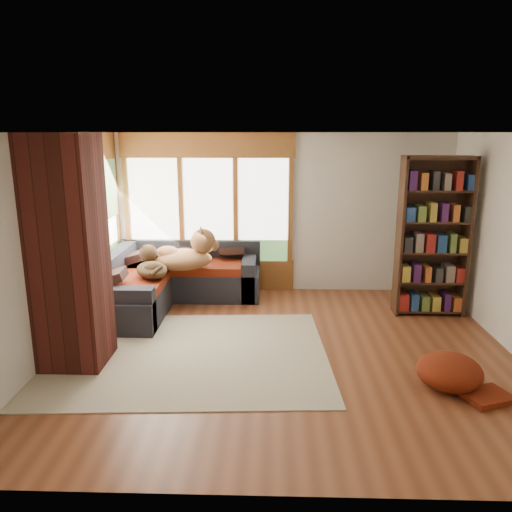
% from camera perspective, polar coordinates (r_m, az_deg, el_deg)
% --- Properties ---
extents(floor, '(5.50, 5.50, 0.00)m').
position_cam_1_polar(floor, '(6.21, 3.20, -10.83)').
color(floor, brown).
rests_on(floor, ground).
extents(ceiling, '(5.50, 5.50, 0.00)m').
position_cam_1_polar(ceiling, '(5.64, 3.57, 13.92)').
color(ceiling, white).
extents(wall_back, '(5.50, 0.04, 2.60)m').
position_cam_1_polar(wall_back, '(8.24, 2.91, 4.87)').
color(wall_back, silver).
rests_on(wall_back, ground).
extents(wall_front, '(5.50, 0.04, 2.60)m').
position_cam_1_polar(wall_front, '(3.40, 4.50, -8.61)').
color(wall_front, silver).
rests_on(wall_front, ground).
extents(wall_left, '(0.04, 5.00, 2.60)m').
position_cam_1_polar(wall_left, '(6.33, -22.35, 1.04)').
color(wall_left, silver).
rests_on(wall_left, ground).
extents(windows_back, '(2.82, 0.10, 1.90)m').
position_cam_1_polar(windows_back, '(8.27, -5.46, 5.20)').
color(windows_back, brown).
rests_on(windows_back, wall_back).
extents(windows_left, '(0.10, 2.62, 1.90)m').
position_cam_1_polar(windows_left, '(7.40, -18.47, 3.51)').
color(windows_left, brown).
rests_on(windows_left, wall_left).
extents(roller_blind, '(0.03, 0.72, 0.90)m').
position_cam_1_polar(roller_blind, '(8.11, -16.50, 7.38)').
color(roller_blind, '#6B9257').
rests_on(roller_blind, wall_left).
extents(brick_chimney, '(0.70, 0.70, 2.60)m').
position_cam_1_polar(brick_chimney, '(5.88, -20.59, 0.27)').
color(brick_chimney, '#471914').
rests_on(brick_chimney, ground).
extents(sectional_sofa, '(2.20, 2.20, 0.80)m').
position_cam_1_polar(sectional_sofa, '(7.89, -11.42, -3.25)').
color(sectional_sofa, black).
rests_on(sectional_sofa, ground).
extents(area_rug, '(3.50, 2.75, 0.01)m').
position_cam_1_polar(area_rug, '(6.18, -8.01, -11.02)').
color(area_rug, silver).
rests_on(area_rug, ground).
extents(bookshelf, '(0.98, 0.33, 2.29)m').
position_cam_1_polar(bookshelf, '(7.53, 19.57, 2.01)').
color(bookshelf, '#3A2013').
rests_on(bookshelf, ground).
extents(pouf, '(0.69, 0.69, 0.36)m').
position_cam_1_polar(pouf, '(5.69, 21.24, -12.09)').
color(pouf, maroon).
rests_on(pouf, area_rug).
extents(dog_tan, '(1.07, 0.77, 0.54)m').
position_cam_1_polar(dog_tan, '(7.60, -7.95, 0.19)').
color(dog_tan, '#8E5F39').
rests_on(dog_tan, sectional_sofa).
extents(dog_brindle, '(0.65, 0.78, 0.38)m').
position_cam_1_polar(dog_brindle, '(7.35, -11.90, -1.13)').
color(dog_brindle, black).
rests_on(dog_brindle, sectional_sofa).
extents(throw_pillows, '(1.98, 1.68, 0.45)m').
position_cam_1_polar(throw_pillows, '(7.81, -10.85, -0.03)').
color(throw_pillows, black).
rests_on(throw_pillows, sectional_sofa).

